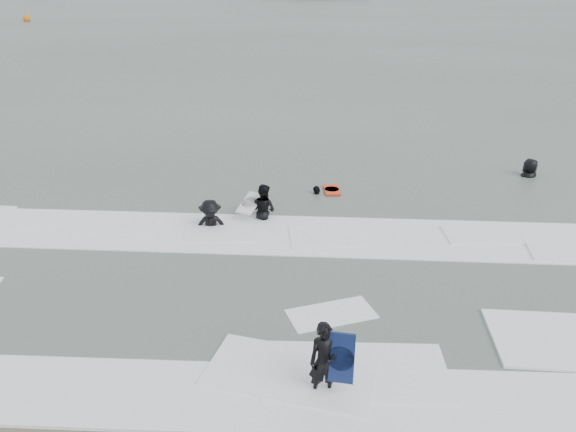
# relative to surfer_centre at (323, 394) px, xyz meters

# --- Properties ---
(ground) EXTENTS (320.00, 320.00, 0.00)m
(ground) POSITION_rel_surfer_centre_xyz_m (-1.00, 0.41, 0.00)
(ground) COLOR brown
(ground) RESTS_ON ground
(sea) EXTENTS (320.00, 320.00, 0.00)m
(sea) POSITION_rel_surfer_centre_xyz_m (-1.00, 80.41, 0.06)
(sea) COLOR #47544C
(sea) RESTS_ON ground
(surfer_centre) EXTENTS (0.62, 0.48, 1.52)m
(surfer_centre) POSITION_rel_surfer_centre_xyz_m (0.00, 0.00, 0.00)
(surfer_centre) COLOR black
(surfer_centre) RESTS_ON ground
(surfer_wading) EXTENTS (1.03, 0.98, 1.69)m
(surfer_wading) POSITION_rel_surfer_centre_xyz_m (-1.90, 7.60, 0.00)
(surfer_wading) COLOR black
(surfer_wading) RESTS_ON ground
(surfer_breaker) EXTENTS (1.22, 0.79, 1.78)m
(surfer_breaker) POSITION_rel_surfer_centre_xyz_m (-3.36, 6.76, 0.00)
(surfer_breaker) COLOR black
(surfer_breaker) RESTS_ON ground
(surfer_right_near) EXTENTS (0.87, 0.88, 1.49)m
(surfer_right_near) POSITION_rel_surfer_centre_xyz_m (-0.31, 9.69, 0.00)
(surfer_right_near) COLOR black
(surfer_right_near) RESTS_ON ground
(surfer_right_far) EXTENTS (1.08, 0.95, 1.87)m
(surfer_right_far) POSITION_rel_surfer_centre_xyz_m (7.41, 11.96, 0.00)
(surfer_right_far) COLOR black
(surfer_right_far) RESTS_ON ground
(surf_foam) EXTENTS (30.03, 9.06, 0.09)m
(surf_foam) POSITION_rel_surfer_centre_xyz_m (-1.00, 4.11, 0.04)
(surf_foam) COLOR white
(surf_foam) RESTS_ON ground
(bodyboards) EXTENTS (3.23, 10.61, 1.25)m
(bodyboards) POSITION_rel_surfer_centre_xyz_m (-0.62, 5.89, 0.50)
(bodyboards) COLOR #0E1A44
(bodyboards) RESTS_ON ground
(buoy) EXTENTS (1.00, 1.00, 1.65)m
(buoy) POSITION_rel_surfer_centre_xyz_m (-43.13, 74.07, 0.42)
(buoy) COLOR #E1600A
(buoy) RESTS_ON ground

